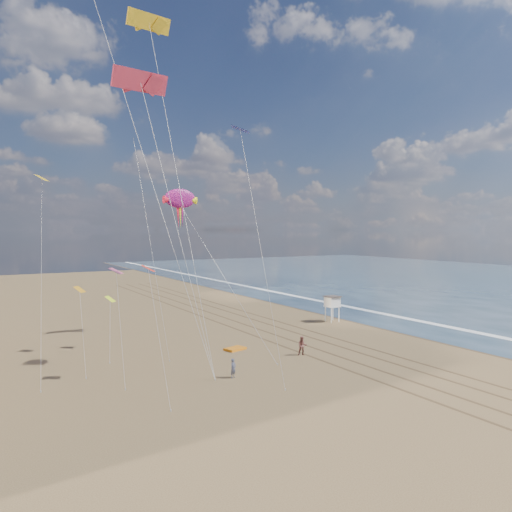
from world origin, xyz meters
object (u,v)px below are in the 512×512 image
(lifeguard_stand, at_px, (332,302))
(kite_flyer_a, at_px, (233,368))
(kite_flyer_b, at_px, (302,346))
(show_kite, at_px, (180,199))
(grounded_kite, at_px, (235,349))

(lifeguard_stand, xyz_separation_m, kite_flyer_a, (-23.62, -16.13, -1.89))
(kite_flyer_a, bearing_deg, kite_flyer_b, -3.56)
(lifeguard_stand, relative_size, kite_flyer_a, 2.15)
(lifeguard_stand, xyz_separation_m, kite_flyer_b, (-14.17, -12.91, -1.75))
(show_kite, bearing_deg, lifeguard_stand, -8.74)
(kite_flyer_b, bearing_deg, kite_flyer_a, -133.28)
(grounded_kite, bearing_deg, lifeguard_stand, 5.64)
(lifeguard_stand, relative_size, grounded_kite, 1.66)
(grounded_kite, distance_m, kite_flyer_b, 7.21)
(show_kite, relative_size, kite_flyer_a, 14.49)
(grounded_kite, relative_size, show_kite, 0.09)
(grounded_kite, xyz_separation_m, kite_flyer_a, (-4.70, -8.59, 0.70))
(show_kite, relative_size, kite_flyer_b, 12.33)
(kite_flyer_b, bearing_deg, grounded_kite, 159.32)
(show_kite, height_order, kite_flyer_b, show_kite)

